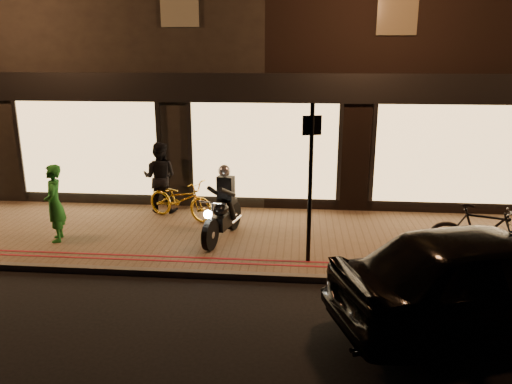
% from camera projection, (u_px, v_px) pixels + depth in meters
% --- Properties ---
extents(ground, '(90.00, 90.00, 0.00)m').
position_uv_depth(ground, '(247.00, 280.00, 9.00)').
color(ground, black).
rests_on(ground, ground).
extents(sidewalk, '(50.00, 4.00, 0.12)m').
position_uv_depth(sidewalk, '(257.00, 238.00, 10.90)').
color(sidewalk, brown).
rests_on(sidewalk, ground).
extents(kerb_stone, '(50.00, 0.14, 0.12)m').
position_uv_depth(kerb_stone, '(247.00, 276.00, 9.03)').
color(kerb_stone, '#59544C').
rests_on(kerb_stone, ground).
extents(red_kerb_lines, '(50.00, 0.26, 0.01)m').
position_uv_depth(red_kerb_lines, '(250.00, 262.00, 9.50)').
color(red_kerb_lines, maroon).
rests_on(red_kerb_lines, sidewalk).
extents(building_row, '(48.00, 10.11, 8.50)m').
position_uv_depth(building_row, '(276.00, 44.00, 16.48)').
color(building_row, black).
rests_on(building_row, ground).
extents(motorcycle, '(0.74, 1.92, 1.59)m').
position_uv_depth(motorcycle, '(223.00, 211.00, 10.56)').
color(motorcycle, black).
rests_on(motorcycle, sidewalk).
extents(sign_post, '(0.34, 0.13, 3.00)m').
position_uv_depth(sign_post, '(310.00, 176.00, 9.10)').
color(sign_post, black).
rests_on(sign_post, sidewalk).
extents(bicycle_gold, '(1.93, 1.32, 0.96)m').
position_uv_depth(bicycle_gold, '(181.00, 199.00, 11.87)').
color(bicycle_gold, yellow).
rests_on(bicycle_gold, sidewalk).
extents(bicycle_dark, '(1.97, 1.16, 1.14)m').
position_uv_depth(bicycle_dark, '(481.00, 234.00, 9.32)').
color(bicycle_dark, black).
rests_on(bicycle_dark, sidewalk).
extents(person_green, '(0.58, 0.70, 1.64)m').
position_uv_depth(person_green, '(54.00, 203.00, 10.39)').
color(person_green, '#1F7726').
rests_on(person_green, sidewalk).
extents(person_dark, '(0.89, 0.71, 1.75)m').
position_uv_depth(person_dark, '(160.00, 177.00, 12.33)').
color(person_dark, black).
rests_on(person_dark, sidewalk).
extents(parked_car, '(5.07, 3.31, 1.61)m').
position_uv_depth(parked_car, '(491.00, 279.00, 7.22)').
color(parked_car, black).
rests_on(parked_car, ground).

